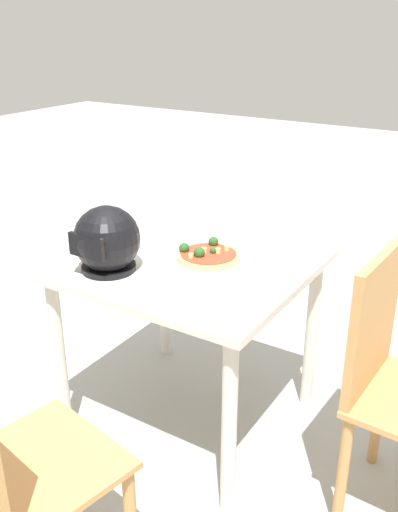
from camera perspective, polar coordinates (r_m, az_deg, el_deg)
ground_plane at (r=2.47m, az=-0.83°, el=-15.78°), size 14.00×14.00×0.00m
dining_table at (r=2.14m, az=-0.92°, el=-2.96°), size 0.86×0.81×0.71m
pizza_plate at (r=2.09m, az=0.94°, el=-0.41°), size 0.29×0.29×0.01m
pizza at (r=2.09m, az=0.83°, el=0.14°), size 0.24×0.24×0.05m
motorcycle_helmet at (r=2.01m, az=-9.26°, el=1.54°), size 0.24×0.24×0.24m
drinking_glass at (r=2.35m, az=0.44°, el=3.75°), size 0.07×0.07×0.13m
chair_side at (r=1.91m, az=19.30°, el=-11.41°), size 0.42×0.42×0.90m
chair_far at (r=1.59m, az=-19.17°, el=-19.33°), size 0.47×0.47×0.90m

